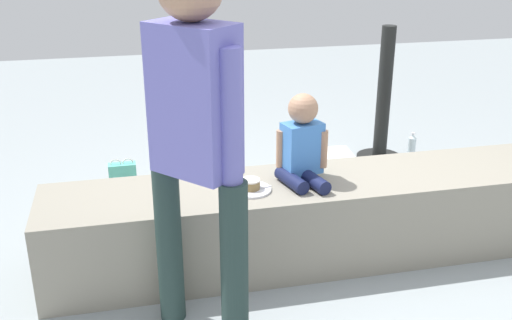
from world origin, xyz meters
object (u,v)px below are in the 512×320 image
Objects in this scene: water_bottle_far_side at (378,187)px; cake_box_white at (334,161)px; gift_bag at (124,185)px; water_bottle_near_gift at (412,145)px; adult_standing at (195,125)px; cake_plate at (251,187)px; child_seated at (302,144)px; handbag_black_leather at (444,188)px; handbag_brown_canvas at (103,220)px; party_cup_red at (173,196)px.

water_bottle_far_side is 0.65× the size of cake_box_white.
water_bottle_near_gift is (2.33, 0.43, -0.06)m from gift_bag.
adult_standing reaches higher than gift_bag.
cake_plate is 1.09× the size of water_bottle_near_gift.
child_seated is at bearing -140.56° from water_bottle_far_side.
gift_bag is 2.18m from handbag_black_leather.
cake_plate is 1.05m from handbag_brown_canvas.
handbag_black_leather is at bearing 21.75° from child_seated.
cake_plate reaches higher than party_cup_red.
adult_standing is 2.39m from cake_box_white.
water_bottle_far_side is at bearing -8.89° from gift_bag.
water_bottle_near_gift is (2.00, 1.88, -0.93)m from adult_standing.
handbag_black_leather reaches higher than water_bottle_far_side.
handbag_brown_canvas reaches higher than cake_box_white.
gift_bag is 0.34m from party_cup_red.
cake_box_white is at bearing 53.63° from cake_plate.
gift_bag is 1.64m from cake_box_white.
child_seated is 1.25m from party_cup_red.
child_seated is at bearing -42.93° from gift_bag.
cake_box_white is at bearing 101.25° from water_bottle_far_side.
gift_bag is at bearing 72.31° from handbag_brown_canvas.
party_cup_red is (-0.34, 0.93, -0.45)m from cake_plate.
water_bottle_near_gift reaches higher than party_cup_red.
handbag_black_leather is (0.53, -0.74, 0.04)m from cake_box_white.
cake_plate is 1.34m from water_bottle_far_side.
gift_bag is at bearing -169.64° from water_bottle_near_gift.
adult_standing is (-0.64, -0.56, 0.33)m from child_seated.
gift_bag is (-0.33, 1.46, -0.87)m from adult_standing.
cake_plate reaches higher than water_bottle_far_side.
party_cup_red is (-2.00, -0.47, -0.04)m from water_bottle_near_gift.
cake_box_white is 0.92× the size of handbag_black_leather.
gift_bag reaches higher than handbag_brown_canvas.
party_cup_red is 0.60m from handbag_brown_canvas.
party_cup_red is (-0.64, 0.86, -0.64)m from child_seated.
handbag_black_leather is (1.81, -0.39, 0.05)m from party_cup_red.
party_cup_red is (-0.00, 1.41, -0.97)m from adult_standing.
water_bottle_near_gift is 2.06m from party_cup_red.
cake_box_white is at bearing 11.03° from gift_bag.
water_bottle_far_side is at bearing 40.21° from adult_standing.
adult_standing reaches higher than child_seated.
handbag_brown_canvas reaches higher than party_cup_red.
adult_standing is 1.73m from gift_bag.
party_cup_red is at bearing 39.56° from handbag_brown_canvas.
handbag_brown_canvas reaches higher than water_bottle_far_side.
water_bottle_far_side is (1.06, 0.70, -0.42)m from cake_plate.
water_bottle_near_gift is at bearing 44.15° from child_seated.
cake_plate is 0.78× the size of cake_box_white.
water_bottle_far_side is at bearing -130.79° from water_bottle_near_gift.
water_bottle_far_side is 1.71× the size of party_cup_red.
party_cup_red is at bearing -166.91° from water_bottle_near_gift.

